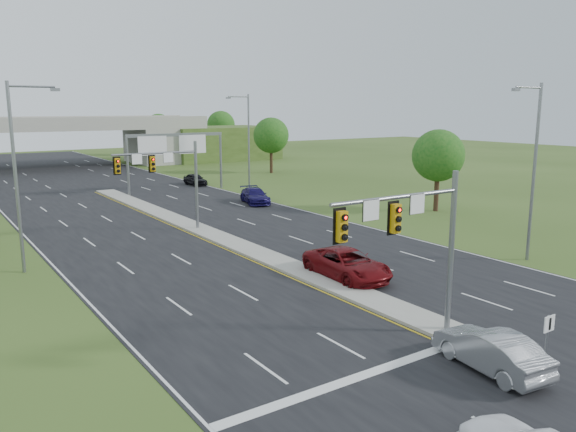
# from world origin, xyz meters

# --- Properties ---
(ground) EXTENTS (240.00, 240.00, 0.00)m
(ground) POSITION_xyz_m (0.00, 0.00, 0.00)
(ground) COLOR #354B1B
(ground) RESTS_ON ground
(road) EXTENTS (24.00, 160.00, 0.02)m
(road) POSITION_xyz_m (0.00, 35.00, 0.01)
(road) COLOR black
(road) RESTS_ON ground
(median) EXTENTS (2.00, 54.00, 0.16)m
(median) POSITION_xyz_m (0.00, 23.00, 0.10)
(median) COLOR gray
(median) RESTS_ON road
(median_nose) EXTENTS (2.00, 2.00, 0.16)m
(median_nose) POSITION_xyz_m (0.00, -4.00, 0.10)
(median_nose) COLOR gray
(median_nose) RESTS_ON road
(lane_markings) EXTENTS (23.72, 160.00, 0.01)m
(lane_markings) POSITION_xyz_m (-0.60, 28.91, 0.02)
(lane_markings) COLOR gold
(lane_markings) RESTS_ON road
(signal_mast_near) EXTENTS (6.62, 0.60, 7.00)m
(signal_mast_near) POSITION_xyz_m (-2.26, -0.07, 4.73)
(signal_mast_near) COLOR slate
(signal_mast_near) RESTS_ON ground
(signal_mast_far) EXTENTS (6.62, 0.60, 7.00)m
(signal_mast_far) POSITION_xyz_m (-2.26, 24.93, 4.73)
(signal_mast_far) COLOR slate
(signal_mast_far) RESTS_ON ground
(keep_right_sign) EXTENTS (0.60, 0.13, 2.20)m
(keep_right_sign) POSITION_xyz_m (0.00, -4.53, 1.52)
(keep_right_sign) COLOR slate
(keep_right_sign) RESTS_ON ground
(sign_gantry) EXTENTS (11.58, 0.44, 6.67)m
(sign_gantry) POSITION_xyz_m (6.68, 44.92, 5.24)
(sign_gantry) COLOR slate
(sign_gantry) RESTS_ON ground
(overpass) EXTENTS (80.00, 14.00, 8.10)m
(overpass) POSITION_xyz_m (0.00, 80.00, 3.55)
(overpass) COLOR gray
(overpass) RESTS_ON ground
(lightpole_l_mid) EXTENTS (2.85, 0.25, 11.00)m
(lightpole_l_mid) POSITION_xyz_m (-13.30, 20.00, 6.10)
(lightpole_l_mid) COLOR slate
(lightpole_l_mid) RESTS_ON ground
(lightpole_r_near) EXTENTS (2.85, 0.25, 11.00)m
(lightpole_r_near) POSITION_xyz_m (13.30, 5.00, 6.10)
(lightpole_r_near) COLOR slate
(lightpole_r_near) RESTS_ON ground
(lightpole_r_far) EXTENTS (2.85, 0.25, 11.00)m
(lightpole_r_far) POSITION_xyz_m (13.30, 40.00, 6.10)
(lightpole_r_far) COLOR slate
(lightpole_r_far) RESTS_ON ground
(tree_r_near) EXTENTS (4.80, 4.80, 7.60)m
(tree_r_near) POSITION_xyz_m (22.00, 20.00, 5.18)
(tree_r_near) COLOR #382316
(tree_r_near) RESTS_ON ground
(tree_r_mid) EXTENTS (5.20, 5.20, 8.12)m
(tree_r_mid) POSITION_xyz_m (26.00, 55.00, 5.51)
(tree_r_mid) COLOR #382316
(tree_r_mid) RESTS_ON ground
(tree_back_c) EXTENTS (5.60, 5.60, 8.32)m
(tree_back_c) POSITION_xyz_m (24.00, 94.00, 5.51)
(tree_back_c) COLOR #382316
(tree_back_c) RESTS_ON ground
(tree_back_d) EXTENTS (6.00, 6.00, 8.85)m
(tree_back_d) POSITION_xyz_m (38.00, 94.00, 5.84)
(tree_back_d) COLOR #382316
(tree_back_d) RESTS_ON ground
(car_silver) EXTENTS (2.18, 4.79, 1.52)m
(car_silver) POSITION_xyz_m (-1.50, -3.26, 0.78)
(car_silver) COLOR #93959A
(car_silver) RESTS_ON road
(car_far_a) EXTENTS (2.97, 6.00, 1.63)m
(car_far_a) POSITION_xyz_m (1.50, 8.45, 0.84)
(car_far_a) COLOR #60090D
(car_far_a) RESTS_ON road
(car_far_b) EXTENTS (3.50, 5.66, 1.53)m
(car_far_b) POSITION_xyz_m (10.14, 33.14, 0.79)
(car_far_b) COLOR #110B43
(car_far_b) RESTS_ON road
(car_far_c) EXTENTS (1.74, 4.21, 1.43)m
(car_far_c) POSITION_xyz_m (10.95, 49.03, 0.73)
(car_far_c) COLOR black
(car_far_c) RESTS_ON road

